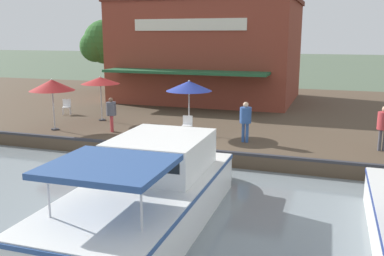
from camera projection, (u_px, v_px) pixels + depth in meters
ground_plane at (160, 163)px, 17.26m from camera, size 220.00×220.00×0.00m
quay_deck at (227, 111)px, 27.37m from camera, size 22.00×56.00×0.60m
quay_edge_fender at (161, 146)px, 17.21m from camera, size 0.20×50.40×0.10m
waterfront_restaurant at (209, 50)px, 29.92m from camera, size 10.39×12.07×6.84m
patio_umbrella_far_corner at (189, 86)px, 19.47m from camera, size 2.11×2.11×2.45m
patio_umbrella_by_entrance at (52, 85)px, 20.05m from camera, size 2.11×2.11×2.45m
patio_umbrella_mid_patio_left at (100, 81)px, 22.32m from camera, size 2.01×2.01×2.35m
cafe_chair_mid_patio at (67, 106)px, 24.47m from camera, size 0.59×0.59×0.85m
cafe_chair_facing_river at (187, 124)px, 19.44m from camera, size 0.51×0.51×0.85m
person_at_quay_edge at (246, 117)px, 17.90m from camera, size 0.49×0.49×1.72m
person_mid_patio at (111, 111)px, 19.90m from camera, size 0.46×0.46×1.62m
person_near_entrance at (384, 123)px, 16.53m from camera, size 0.50×0.50×1.77m
motorboat_far_downstream at (156, 186)px, 11.97m from camera, size 8.71×3.23×2.24m
tree_behind_restaurant at (103, 43)px, 34.74m from camera, size 3.75×3.57×5.70m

